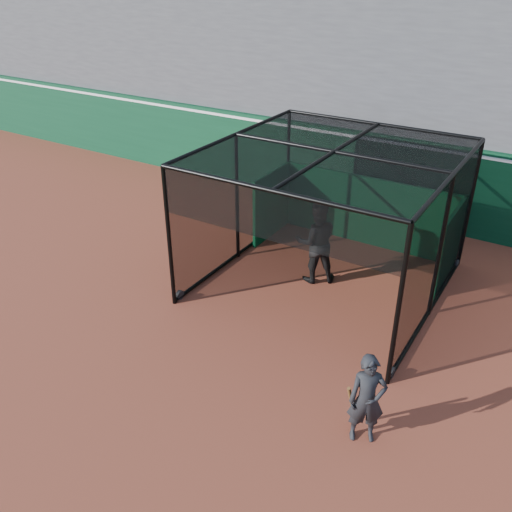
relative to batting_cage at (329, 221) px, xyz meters
The scene contains 6 objects.
ground 4.40m from the batting_cage, 105.46° to the right, with size 120.00×120.00×0.00m, color brown.
outfield_wall 4.70m from the batting_cage, 103.42° to the left, with size 50.00×0.50×2.50m.
grandstand 8.87m from the batting_cage, 97.44° to the left, with size 50.00×7.85×8.95m.
batting_cage is the anchor object (origin of this frame).
batter 0.67m from the batting_cage, behind, with size 1.00×0.78×2.06m, color black.
on_deck_player 4.95m from the batting_cage, 57.42° to the right, with size 0.71×0.63×1.64m.
Camera 1 is at (5.60, -6.52, 6.89)m, focal length 38.00 mm.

